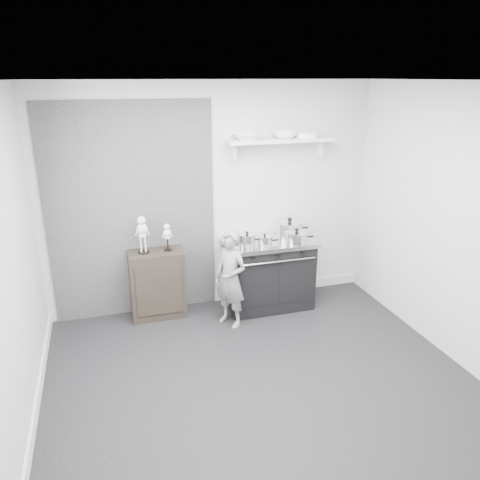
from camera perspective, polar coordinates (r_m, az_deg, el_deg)
name	(u,v)px	position (r m, az deg, el deg)	size (l,w,h in m)	color
ground	(261,382)	(4.62, 2.54, -16.89)	(4.00, 4.00, 0.00)	black
room_shell	(248,212)	(3.99, 0.97, 3.48)	(4.02, 3.62, 2.71)	silver
wall_shelf	(280,141)	(5.63, 4.93, 11.90)	(1.30, 0.26, 0.24)	silver
stove	(268,273)	(5.80, 3.46, -4.01)	(1.08, 0.67, 0.87)	black
side_cabinet	(157,284)	(5.64, -10.06, -5.28)	(0.63, 0.37, 0.82)	black
child	(231,279)	(5.29, -1.16, -4.74)	(0.42, 0.27, 1.14)	gray
pot_front_left	(247,240)	(5.42, 0.88, 0.03)	(0.28, 0.20, 0.18)	silver
pot_back_right	(289,228)	(5.80, 6.05, 1.41)	(0.41, 0.33, 0.23)	silver
pot_front_right	(297,237)	(5.55, 6.91, 0.32)	(0.35, 0.26, 0.19)	silver
pot_front_center	(265,240)	(5.45, 3.04, -0.06)	(0.26, 0.18, 0.14)	silver
skeleton_full	(142,232)	(5.39, -11.83, 0.97)	(0.14, 0.09, 0.50)	silver
skeleton_torso	(167,235)	(5.44, -8.86, 0.58)	(0.10, 0.07, 0.37)	silver
bowl_large	(246,137)	(5.47, 0.74, 12.48)	(0.30, 0.30, 0.07)	white
bowl_small	(285,135)	(5.63, 5.54, 12.64)	(0.27, 0.27, 0.08)	white
plate_stack	(306,135)	(5.74, 8.08, 12.55)	(0.26, 0.26, 0.06)	white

